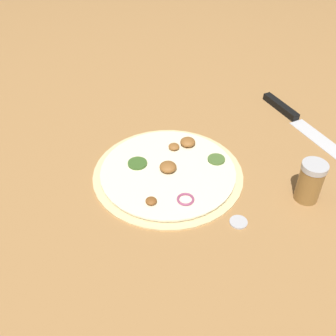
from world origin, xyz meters
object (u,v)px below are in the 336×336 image
pizza (169,171)px  spice_jar (310,181)px  knife (292,116)px  loose_cap (239,221)px

pizza → spice_jar: spice_jar is taller
knife → loose_cap: size_ratio=7.79×
pizza → knife: pizza is taller
pizza → spice_jar: bearing=-168.1°
pizza → knife: bearing=-118.4°
spice_jar → loose_cap: spice_jar is taller
knife → spice_jar: size_ratio=3.03×
spice_jar → pizza: bearing=11.9°
pizza → loose_cap: (-0.18, 0.07, -0.00)m
pizza → knife: 0.39m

